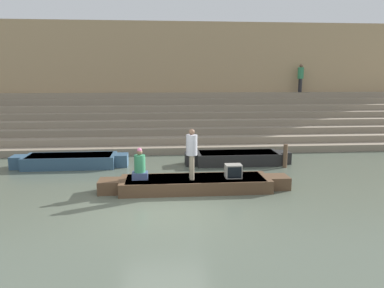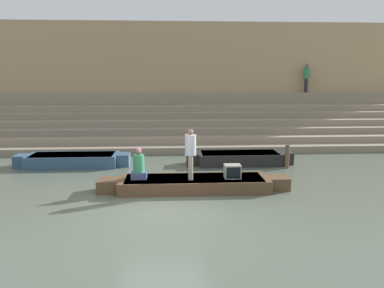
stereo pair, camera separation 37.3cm
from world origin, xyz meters
name	(u,v)px [view 2 (the right image)]	position (x,y,z in m)	size (l,w,h in m)	color
ground_plane	(162,208)	(0.00, 0.00, 0.00)	(120.00, 120.00, 0.00)	#566051
ghat_steps	(166,124)	(0.00, 11.32, 0.94)	(36.00, 6.36, 2.66)	gray
back_wall	(166,79)	(0.00, 14.16, 3.46)	(34.20, 1.28, 6.97)	tan
rowboat_main	(194,183)	(1.02, 1.64, 0.22)	(6.19, 1.48, 0.41)	brown
person_standing	(191,151)	(0.90, 1.52, 1.34)	(0.36, 0.36, 1.62)	gray
person_rowing	(139,167)	(-0.75, 1.65, 0.81)	(0.50, 0.39, 1.02)	#3D4C75
tv_set	(232,171)	(2.26, 1.55, 0.63)	(0.53, 0.42, 0.44)	#9E998E
moored_boat_shore	(73,160)	(-3.76, 5.23, 0.26)	(4.64, 1.33, 0.50)	#33516B
moored_boat_distant	(239,158)	(3.17, 5.19, 0.26)	(4.46, 1.33, 0.50)	black
mooring_post	(287,156)	(4.97, 4.39, 0.48)	(0.17, 0.17, 0.96)	brown
person_on_steps	(306,76)	(8.80, 13.17, 3.66)	(0.37, 0.37, 1.75)	#28282D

